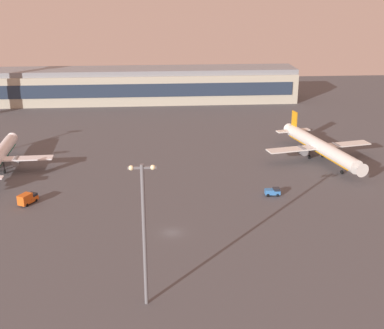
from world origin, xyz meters
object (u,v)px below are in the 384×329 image
(catering_truck, at_px, (27,198))
(maintenance_van, at_px, (273,192))
(airplane_mid_apron, at_px, (320,147))
(apron_light_east, at_px, (144,228))

(catering_truck, relative_size, maintenance_van, 1.45)
(maintenance_van, bearing_deg, catering_truck, -87.41)
(airplane_mid_apron, bearing_deg, apron_light_east, 41.54)
(airplane_mid_apron, height_order, catering_truck, airplane_mid_apron)
(catering_truck, xyz_separation_m, apron_light_east, (31.83, -47.22, 13.79))
(catering_truck, height_order, apron_light_east, apron_light_east)
(catering_truck, relative_size, apron_light_east, 0.23)
(airplane_mid_apron, relative_size, catering_truck, 7.68)
(apron_light_east, bearing_deg, maintenance_van, 54.44)
(catering_truck, bearing_deg, apron_light_east, -27.30)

